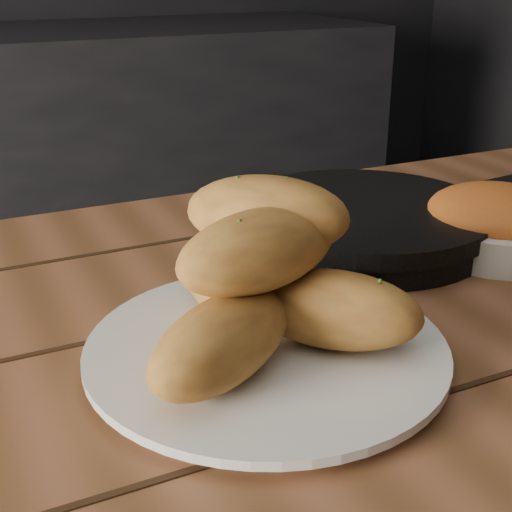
{
  "coord_description": "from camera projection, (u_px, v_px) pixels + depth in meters",
  "views": [
    {
      "loc": [
        0.23,
        -0.21,
        1.07
      ],
      "look_at": [
        0.46,
        0.28,
        0.84
      ],
      "focal_mm": 50.0,
      "sensor_mm": 36.0,
      "label": 1
    }
  ],
  "objects": [
    {
      "name": "table",
      "position": [
        368.0,
        423.0,
        0.68
      ],
      "size": [
        1.49,
        0.94,
        0.75
      ],
      "color": "brown",
      "rests_on": "ground"
    },
    {
      "name": "skillet",
      "position": [
        364.0,
        222.0,
        0.86
      ],
      "size": [
        0.44,
        0.31,
        0.05
      ],
      "color": "black",
      "rests_on": "table"
    },
    {
      "name": "bowl",
      "position": [
        497.0,
        222.0,
        0.83
      ],
      "size": [
        0.19,
        0.19,
        0.07
      ],
      "color": "white",
      "rests_on": "table"
    },
    {
      "name": "plate",
      "position": [
        266.0,
        352.0,
        0.6
      ],
      "size": [
        0.3,
        0.3,
        0.02
      ],
      "color": "silver",
      "rests_on": "table"
    },
    {
      "name": "bread_rolls",
      "position": [
        263.0,
        280.0,
        0.58
      ],
      "size": [
        0.26,
        0.23,
        0.14
      ],
      "color": "#B98033",
      "rests_on": "plate"
    }
  ]
}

